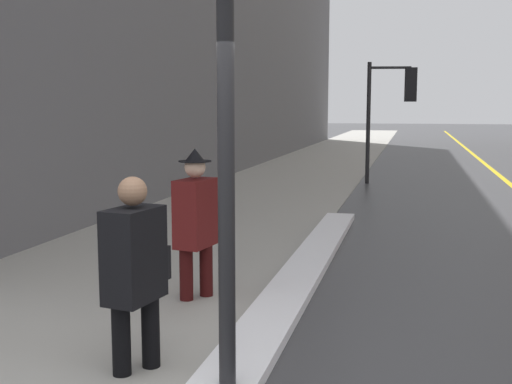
% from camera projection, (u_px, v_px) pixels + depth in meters
% --- Properties ---
extents(sidewalk_slab, '(4.00, 80.00, 0.01)m').
position_uv_depth(sidewalk_slab, '(293.00, 178.00, 18.85)').
color(sidewalk_slab, '#9E9B93').
rests_on(sidewalk_slab, ground).
extents(road_centre_stripe, '(0.16, 80.00, 0.00)m').
position_uv_depth(road_centre_stripe, '(510.00, 184.00, 17.42)').
color(road_centre_stripe, gold).
rests_on(road_centre_stripe, ground).
extents(snow_bank_curb, '(0.50, 8.70, 0.10)m').
position_uv_depth(snow_bank_curb, '(301.00, 274.00, 7.78)').
color(snow_bank_curb, white).
rests_on(snow_bank_curb, ground).
extents(traffic_light_near, '(1.30, 0.45, 3.26)m').
position_uv_depth(traffic_light_near, '(396.00, 97.00, 17.19)').
color(traffic_light_near, black).
rests_on(traffic_light_near, ground).
extents(pedestrian_with_shoulder_bag, '(0.37, 0.73, 1.55)m').
position_uv_depth(pedestrian_with_shoulder_bag, '(135.00, 265.00, 4.94)').
color(pedestrian_with_shoulder_bag, black).
rests_on(pedestrian_with_shoulder_bag, ground).
extents(pedestrian_in_fedora, '(0.37, 0.54, 1.64)m').
position_uv_depth(pedestrian_in_fedora, '(196.00, 218.00, 6.85)').
color(pedestrian_in_fedora, '#340C0C').
rests_on(pedestrian_in_fedora, ground).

